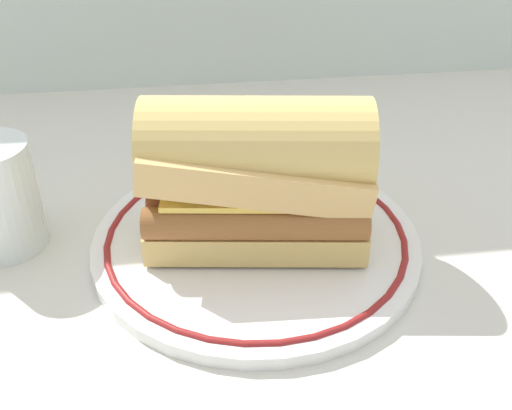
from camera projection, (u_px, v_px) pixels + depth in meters
name	position (u px, v px, depth m)	size (l,w,h in m)	color
ground_plane	(234.00, 239.00, 0.56)	(1.50, 1.50, 0.00)	beige
plate	(256.00, 239.00, 0.55)	(0.29, 0.29, 0.01)	white
sausage_sandwich	(256.00, 172.00, 0.51)	(0.20, 0.13, 0.13)	tan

